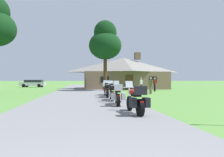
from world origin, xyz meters
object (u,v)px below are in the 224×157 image
Objects in this scene: bystander_red_shirt_beside_signpost at (155,84)px; motorcycle_red_nearest_to_camera at (136,100)px; motorcycle_black_second_in_row at (118,95)px; motorcycle_white_farthest_in_row at (105,89)px; tree_by_lodge_front at (105,42)px; motorcycle_blue_fourth_in_row at (107,90)px; motorcycle_orange_third_in_row at (112,92)px; bystander_white_shirt_near_lodge at (141,84)px; bystander_olive_shirt_by_tree at (151,85)px; parked_silver_suv_far_left at (33,83)px.

motorcycle_red_nearest_to_camera is at bearing 153.23° from bystander_red_shirt_beside_signpost.
motorcycle_black_second_in_row is 1.00× the size of motorcycle_white_farthest_in_row.
tree_by_lodge_front reaches higher than motorcycle_red_nearest_to_camera.
motorcycle_blue_fourth_in_row is at bearing 88.42° from motorcycle_red_nearest_to_camera.
motorcycle_orange_third_in_row and motorcycle_blue_fourth_in_row have the same top height.
bystander_olive_shirt_by_tree is at bearing 26.94° from bystander_white_shirt_near_lodge.
motorcycle_white_farthest_in_row is 5.09m from bystander_olive_shirt_by_tree.
bystander_red_shirt_beside_signpost reaches higher than motorcycle_orange_third_in_row.
motorcycle_white_farthest_in_row is at bearing -149.04° from parked_silver_suv_far_left.
motorcycle_red_nearest_to_camera is at bearing -83.71° from motorcycle_white_farthest_in_row.
motorcycle_blue_fourth_in_row is 1.25× the size of bystander_white_shirt_near_lodge.
motorcycle_red_nearest_to_camera is at bearing -39.35° from bystander_olive_shirt_by_tree.
motorcycle_red_nearest_to_camera is 1.00× the size of motorcycle_blue_fourth_in_row.
motorcycle_white_farthest_in_row is at bearing 94.25° from motorcycle_black_second_in_row.
parked_silver_suv_far_left reaches higher than motorcycle_orange_third_in_row.
tree_by_lodge_front reaches higher than parked_silver_suv_far_left.
motorcycle_orange_third_in_row is at bearing -85.40° from motorcycle_white_farthest_in_row.
motorcycle_blue_fourth_in_row is at bearing -95.37° from tree_by_lodge_front.
motorcycle_white_farthest_in_row is 25.83m from parked_silver_suv_far_left.
motorcycle_orange_third_in_row is 12.79m from bystander_red_shirt_beside_signpost.
parked_silver_suv_far_left is (-11.19, 30.77, 0.17)m from motorcycle_black_second_in_row.
motorcycle_red_nearest_to_camera is 0.44× the size of parked_silver_suv_far_left.
motorcycle_red_nearest_to_camera is 18.87m from tree_by_lodge_front.
bystander_olive_shirt_by_tree is 26.88m from parked_silver_suv_far_left.
parked_silver_suv_far_left is (-11.25, 28.09, 0.16)m from motorcycle_orange_third_in_row.
tree_by_lodge_front is at bearing 69.69° from bystander_red_shirt_beside_signpost.
bystander_red_shirt_beside_signpost reaches higher than motorcycle_white_farthest_in_row.
tree_by_lodge_front reaches higher than bystander_olive_shirt_by_tree.
motorcycle_blue_fourth_in_row is at bearing 135.77° from bystander_red_shirt_beside_signpost.
motorcycle_black_second_in_row is 16.15m from tree_by_lodge_front.
bystander_red_shirt_beside_signpost reaches higher than motorcycle_black_second_in_row.
bystander_white_shirt_near_lodge is 4.56m from bystander_olive_shirt_by_tree.
motorcycle_blue_fourth_in_row is at bearing -0.23° from bystander_white_shirt_near_lodge.
bystander_red_shirt_beside_signpost is at bearing 61.23° from motorcycle_orange_third_in_row.
motorcycle_black_second_in_row and motorcycle_white_farthest_in_row have the same top height.
motorcycle_black_second_in_row is (-0.25, 2.89, 0.00)m from motorcycle_red_nearest_to_camera.
motorcycle_red_nearest_to_camera and motorcycle_white_farthest_in_row have the same top height.
bystander_olive_shirt_by_tree is (4.89, 4.06, 0.31)m from motorcycle_blue_fourth_in_row.
motorcycle_red_nearest_to_camera is at bearing -79.51° from motorcycle_black_second_in_row.
bystander_white_shirt_near_lodge reaches higher than motorcycle_red_nearest_to_camera.
motorcycle_white_farthest_in_row is 0.23× the size of tree_by_lodge_front.
motorcycle_red_nearest_to_camera is 2.90m from motorcycle_black_second_in_row.
motorcycle_black_second_in_row is 0.23× the size of tree_by_lodge_front.
tree_by_lodge_front is at bearing 89.19° from motorcycle_orange_third_in_row.
motorcycle_blue_fourth_in_row is 2.36m from motorcycle_white_farthest_in_row.
tree_by_lodge_front is (0.93, 12.45, 5.55)m from motorcycle_orange_third_in_row.
tree_by_lodge_front reaches higher than motorcycle_orange_third_in_row.
bystander_red_shirt_beside_signpost is at bearing 53.98° from motorcycle_blue_fourth_in_row.
motorcycle_black_second_in_row is 32.74m from parked_silver_suv_far_left.
tree_by_lodge_front is at bearing 89.54° from motorcycle_white_farthest_in_row.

